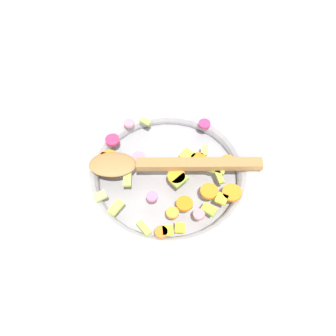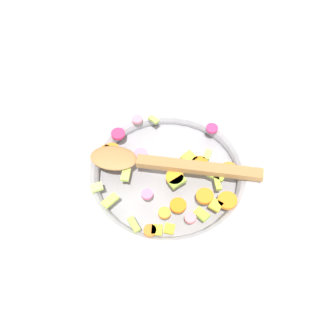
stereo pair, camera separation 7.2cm
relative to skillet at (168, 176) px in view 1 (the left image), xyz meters
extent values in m
plane|color=silver|center=(0.00, 0.00, -0.02)|extent=(4.00, 4.00, 0.00)
cylinder|color=gray|center=(0.00, 0.00, -0.02)|extent=(0.32, 0.32, 0.01)
torus|color=#9E9EA5|center=(0.00, 0.00, 0.00)|extent=(0.37, 0.37, 0.05)
cylinder|color=orange|center=(-0.08, 0.09, 0.03)|extent=(0.04, 0.04, 0.01)
cylinder|color=orange|center=(-0.09, 0.09, 0.03)|extent=(0.03, 0.03, 0.01)
cylinder|color=orange|center=(-0.05, -0.08, 0.03)|extent=(0.03, 0.03, 0.01)
cylinder|color=orange|center=(-0.07, 0.06, 0.03)|extent=(0.04, 0.04, 0.01)
cylinder|color=orange|center=(-0.07, 0.06, 0.03)|extent=(0.02, 0.02, 0.01)
cylinder|color=orange|center=(0.06, -0.12, 0.03)|extent=(0.04, 0.04, 0.01)
cylinder|color=orange|center=(-0.09, -0.10, 0.03)|extent=(0.03, 0.03, 0.01)
cylinder|color=orange|center=(0.06, -0.02, 0.03)|extent=(0.04, 0.04, 0.01)
cylinder|color=orange|center=(0.03, -0.09, 0.03)|extent=(0.05, 0.05, 0.01)
cylinder|color=orange|center=(-0.02, -0.08, 0.03)|extent=(0.03, 0.03, 0.01)
cylinder|color=orange|center=(0.00, -0.03, 0.03)|extent=(0.05, 0.05, 0.01)
cylinder|color=orange|center=(0.10, -0.06, 0.03)|extent=(0.03, 0.03, 0.01)
cube|color=#B1CF63|center=(-0.14, 0.02, 0.03)|extent=(0.02, 0.02, 0.01)
cube|color=#AAC851|center=(-0.08, 0.02, 0.03)|extent=(0.03, 0.03, 0.01)
cube|color=#B9D84A|center=(-0.13, -0.01, 0.03)|extent=(0.03, 0.02, 0.01)
cube|color=#9DD152|center=(0.08, -0.01, 0.03)|extent=(0.02, 0.02, 0.01)
cube|color=#96B537|center=(0.07, -0.06, 0.03)|extent=(0.03, 0.04, 0.01)
cube|color=#A0C04F|center=(0.03, 0.12, 0.03)|extent=(0.02, 0.02, 0.01)
cube|color=#86AE39|center=(0.00, -0.04, 0.03)|extent=(0.03, 0.02, 0.01)
cube|color=#9DBA45|center=(-0.11, -0.08, 0.03)|extent=(0.01, 0.03, 0.01)
cube|color=#8DBC34|center=(0.01, -0.12, 0.03)|extent=(0.02, 0.03, 0.01)
cube|color=#97AB3A|center=(0.06, -0.08, 0.03)|extent=(0.02, 0.03, 0.01)
cylinder|color=pink|center=(-0.06, -0.03, 0.03)|extent=(0.03, 0.03, 0.01)
cylinder|color=#D92C5B|center=(-0.05, 0.12, 0.03)|extent=(0.04, 0.04, 0.01)
cylinder|color=#C72F67|center=(0.12, 0.04, 0.03)|extent=(0.03, 0.03, 0.01)
cylinder|color=pink|center=(-0.03, 0.05, 0.03)|extent=(0.03, 0.03, 0.01)
cylinder|color=pink|center=(0.00, 0.13, 0.03)|extent=(0.03, 0.03, 0.01)
cylinder|color=pink|center=(-0.02, -0.11, 0.03)|extent=(0.02, 0.02, 0.01)
cube|color=gold|center=(-0.06, -0.12, 0.03)|extent=(0.03, 0.03, 0.01)
cube|color=yellow|center=(0.04, -0.11, 0.03)|extent=(0.03, 0.03, 0.01)
cube|color=yellow|center=(-0.08, -0.11, 0.03)|extent=(0.03, 0.03, 0.01)
cube|color=yellow|center=(0.05, 0.00, 0.03)|extent=(0.03, 0.03, 0.01)
cube|color=olive|center=(0.05, -0.04, 0.04)|extent=(0.21, 0.16, 0.01)
ellipsoid|color=olive|center=(-0.08, 0.06, 0.04)|extent=(0.11, 0.10, 0.01)
camera|label=1|loc=(-0.29, -0.40, 0.77)|focal=50.00mm
camera|label=2|loc=(-0.23, -0.43, 0.77)|focal=50.00mm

